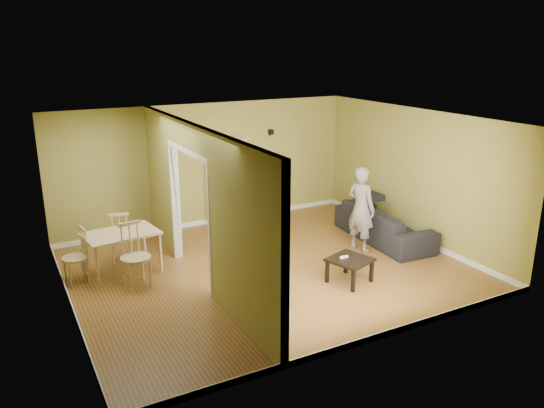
{
  "coord_description": "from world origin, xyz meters",
  "views": [
    {
      "loc": [
        -3.94,
        -7.56,
        3.79
      ],
      "look_at": [
        0.2,
        0.2,
        1.1
      ],
      "focal_mm": 35.0,
      "sensor_mm": 36.0,
      "label": 1
    }
  ],
  "objects_px": {
    "coffee_table": "(350,262)",
    "dining_table": "(121,237)",
    "chair_left": "(75,256)",
    "chair_far": "(121,236)",
    "chair_near": "(135,256)",
    "bookshelf": "(226,182)",
    "sofa": "(384,219)",
    "person": "(361,202)"
  },
  "relations": [
    {
      "from": "chair_left",
      "to": "chair_far",
      "type": "height_order",
      "value": "chair_far"
    },
    {
      "from": "bookshelf",
      "to": "sofa",
      "type": "bearing_deg",
      "value": -46.31
    },
    {
      "from": "sofa",
      "to": "chair_left",
      "type": "distance_m",
      "value": 5.77
    },
    {
      "from": "coffee_table",
      "to": "chair_left",
      "type": "distance_m",
      "value": 4.48
    },
    {
      "from": "chair_left",
      "to": "chair_near",
      "type": "height_order",
      "value": "chair_near"
    },
    {
      "from": "person",
      "to": "chair_far",
      "type": "xyz_separation_m",
      "value": [
        -4.1,
        1.56,
        -0.47
      ]
    },
    {
      "from": "bookshelf",
      "to": "person",
      "type": "bearing_deg",
      "value": -58.9
    },
    {
      "from": "sofa",
      "to": "chair_far",
      "type": "relative_size",
      "value": 2.38
    },
    {
      "from": "bookshelf",
      "to": "chair_left",
      "type": "height_order",
      "value": "bookshelf"
    },
    {
      "from": "coffee_table",
      "to": "sofa",
      "type": "bearing_deg",
      "value": 35.96
    },
    {
      "from": "sofa",
      "to": "person",
      "type": "relative_size",
      "value": 1.21
    },
    {
      "from": "sofa",
      "to": "dining_table",
      "type": "xyz_separation_m",
      "value": [
        -4.96,
        0.83,
        0.22
      ]
    },
    {
      "from": "sofa",
      "to": "chair_far",
      "type": "distance_m",
      "value": 5.03
    },
    {
      "from": "sofa",
      "to": "person",
      "type": "distance_m",
      "value": 0.92
    },
    {
      "from": "sofa",
      "to": "bookshelf",
      "type": "bearing_deg",
      "value": 47.32
    },
    {
      "from": "bookshelf",
      "to": "chair_far",
      "type": "height_order",
      "value": "bookshelf"
    },
    {
      "from": "dining_table",
      "to": "chair_near",
      "type": "height_order",
      "value": "chair_near"
    },
    {
      "from": "dining_table",
      "to": "chair_near",
      "type": "xyz_separation_m",
      "value": [
        0.08,
        -0.62,
        -0.13
      ]
    },
    {
      "from": "person",
      "to": "dining_table",
      "type": "bearing_deg",
      "value": 62.03
    },
    {
      "from": "bookshelf",
      "to": "dining_table",
      "type": "relative_size",
      "value": 1.57
    },
    {
      "from": "chair_near",
      "to": "chair_far",
      "type": "distance_m",
      "value": 1.15
    },
    {
      "from": "person",
      "to": "bookshelf",
      "type": "distance_m",
      "value": 3.08
    },
    {
      "from": "chair_near",
      "to": "bookshelf",
      "type": "bearing_deg",
      "value": 34.17
    },
    {
      "from": "person",
      "to": "dining_table",
      "type": "xyz_separation_m",
      "value": [
        -4.22,
        1.03,
        -0.29
      ]
    },
    {
      "from": "sofa",
      "to": "dining_table",
      "type": "height_order",
      "value": "sofa"
    },
    {
      "from": "sofa",
      "to": "chair_near",
      "type": "height_order",
      "value": "chair_near"
    },
    {
      "from": "coffee_table",
      "to": "dining_table",
      "type": "bearing_deg",
      "value": 146.66
    },
    {
      "from": "chair_near",
      "to": "dining_table",
      "type": "bearing_deg",
      "value": 90.33
    },
    {
      "from": "dining_table",
      "to": "sofa",
      "type": "bearing_deg",
      "value": -9.53
    },
    {
      "from": "chair_left",
      "to": "chair_near",
      "type": "xyz_separation_m",
      "value": [
        0.84,
        -0.61,
        0.06
      ]
    },
    {
      "from": "bookshelf",
      "to": "chair_far",
      "type": "relative_size",
      "value": 1.92
    },
    {
      "from": "bookshelf",
      "to": "chair_near",
      "type": "relative_size",
      "value": 1.76
    },
    {
      "from": "person",
      "to": "chair_left",
      "type": "height_order",
      "value": "person"
    },
    {
      "from": "dining_table",
      "to": "chair_far",
      "type": "bearing_deg",
      "value": 77.79
    },
    {
      "from": "chair_left",
      "to": "chair_far",
      "type": "relative_size",
      "value": 0.95
    },
    {
      "from": "person",
      "to": "sofa",
      "type": "bearing_deg",
      "value": -89.39
    },
    {
      "from": "coffee_table",
      "to": "chair_near",
      "type": "relative_size",
      "value": 0.59
    },
    {
      "from": "sofa",
      "to": "person",
      "type": "bearing_deg",
      "value": 108.5
    },
    {
      "from": "bookshelf",
      "to": "chair_left",
      "type": "bearing_deg",
      "value": -154.43
    },
    {
      "from": "person",
      "to": "dining_table",
      "type": "relative_size",
      "value": 1.62
    },
    {
      "from": "sofa",
      "to": "bookshelf",
      "type": "relative_size",
      "value": 1.24
    },
    {
      "from": "chair_left",
      "to": "sofa",
      "type": "bearing_deg",
      "value": 74.04
    }
  ]
}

